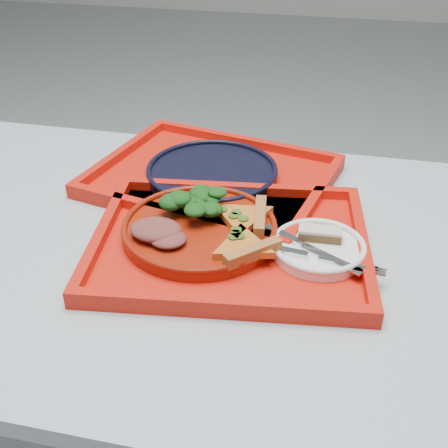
{
  "coord_description": "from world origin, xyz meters",
  "views": [
    {
      "loc": [
        0.24,
        -0.75,
        1.3
      ],
      "look_at": [
        0.07,
        0.02,
        0.78
      ],
      "focal_mm": 45.0,
      "sensor_mm": 36.0,
      "label": 1
    }
  ],
  "objects_px": {
    "tray_far": "(212,180)",
    "navy_plate": "(212,174)",
    "tray_main": "(230,245)",
    "dessert_bar": "(320,234)",
    "dinner_plate": "(200,231)"
  },
  "relations": [
    {
      "from": "tray_main",
      "to": "dinner_plate",
      "type": "distance_m",
      "value": 0.06
    },
    {
      "from": "tray_far",
      "to": "dessert_bar",
      "type": "xyz_separation_m",
      "value": [
        0.23,
        -0.19,
        0.03
      ]
    },
    {
      "from": "tray_far",
      "to": "dessert_bar",
      "type": "bearing_deg",
      "value": -27.84
    },
    {
      "from": "dinner_plate",
      "to": "dessert_bar",
      "type": "xyz_separation_m",
      "value": [
        0.2,
        0.01,
        0.01
      ]
    },
    {
      "from": "tray_main",
      "to": "navy_plate",
      "type": "xyz_separation_m",
      "value": [
        -0.08,
        0.22,
        0.01
      ]
    },
    {
      "from": "tray_far",
      "to": "navy_plate",
      "type": "xyz_separation_m",
      "value": [
        0.0,
        0.0,
        0.01
      ]
    },
    {
      "from": "navy_plate",
      "to": "tray_main",
      "type": "bearing_deg",
      "value": -69.06
    },
    {
      "from": "tray_main",
      "to": "dessert_bar",
      "type": "distance_m",
      "value": 0.15
    },
    {
      "from": "dessert_bar",
      "to": "navy_plate",
      "type": "bearing_deg",
      "value": 137.02
    },
    {
      "from": "tray_main",
      "to": "tray_far",
      "type": "bearing_deg",
      "value": 103.94
    },
    {
      "from": "tray_far",
      "to": "navy_plate",
      "type": "distance_m",
      "value": 0.01
    },
    {
      "from": "tray_main",
      "to": "tray_far",
      "type": "height_order",
      "value": "same"
    },
    {
      "from": "tray_far",
      "to": "dessert_bar",
      "type": "relative_size",
      "value": 6.34
    },
    {
      "from": "navy_plate",
      "to": "dessert_bar",
      "type": "xyz_separation_m",
      "value": [
        0.23,
        -0.19,
        0.02
      ]
    },
    {
      "from": "tray_main",
      "to": "navy_plate",
      "type": "distance_m",
      "value": 0.23
    }
  ]
}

